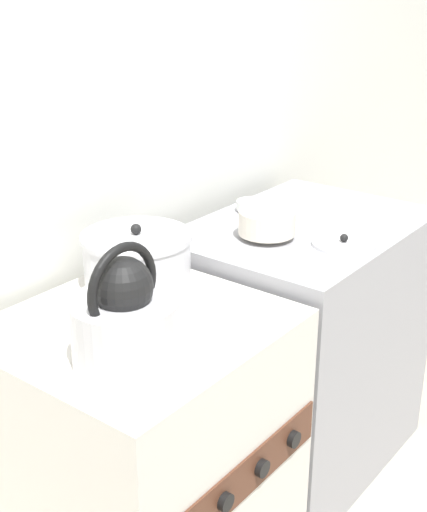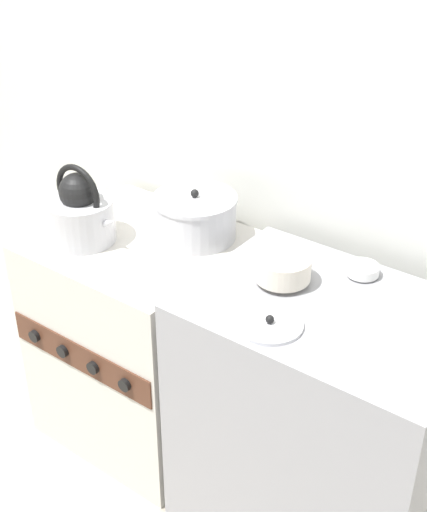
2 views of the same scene
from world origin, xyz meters
name	(u,v)px [view 1 (image 1 of 2)]	position (x,y,z in m)	size (l,w,h in m)	color
wall_back	(18,126)	(0.00, 0.68, 1.25)	(7.00, 0.06, 2.50)	silver
stove	(144,464)	(0.00, 0.31, 0.41)	(0.65, 0.64, 0.83)	beige
counter	(299,346)	(0.75, 0.29, 0.43)	(0.80, 0.59, 0.87)	#99999E
kettle	(126,320)	(-0.14, 0.20, 0.93)	(0.28, 0.23, 0.27)	silver
cooking_pot	(137,261)	(0.15, 0.44, 0.90)	(0.29, 0.29, 0.18)	silver
enamel_bowl	(267,223)	(0.57, 0.32, 0.92)	(0.17, 0.17, 0.08)	beige
small_ceramic_bowl	(252,205)	(0.74, 0.50, 0.89)	(0.10, 0.10, 0.04)	white
loose_pot_lid	(344,243)	(0.66, 0.11, 0.87)	(0.19, 0.19, 0.03)	silver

